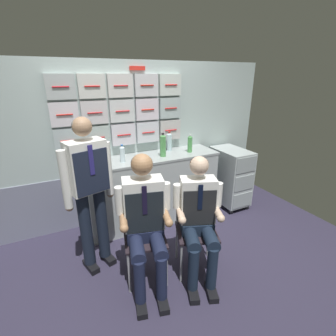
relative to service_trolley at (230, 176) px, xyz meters
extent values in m
cube|color=#2D293D|center=(-1.47, -0.97, -0.51)|extent=(4.80, 4.80, 0.04)
cube|color=#ACBFBD|center=(-1.47, 0.41, 0.59)|extent=(4.20, 0.06, 2.15)
cube|color=gray|center=(-1.47, 0.37, -0.12)|extent=(4.12, 0.01, 0.74)
cube|color=#A8B7BB|center=(-2.25, 0.35, 0.74)|extent=(0.32, 0.06, 0.28)
cylinder|color=red|center=(-2.25, 0.31, 0.74)|extent=(0.18, 0.01, 0.01)
cube|color=#A6B3B0|center=(-1.91, 0.35, 0.74)|extent=(0.32, 0.06, 0.28)
cylinder|color=red|center=(-1.91, 0.31, 0.74)|extent=(0.18, 0.01, 0.01)
cube|color=silver|center=(-1.57, 0.35, 0.74)|extent=(0.32, 0.06, 0.28)
cylinder|color=red|center=(-1.57, 0.31, 0.74)|extent=(0.18, 0.01, 0.01)
cube|color=silver|center=(-1.23, 0.35, 0.74)|extent=(0.32, 0.06, 0.28)
cylinder|color=red|center=(-1.23, 0.31, 0.74)|extent=(0.18, 0.01, 0.01)
cube|color=#BCB9B8|center=(-0.88, 0.35, 0.74)|extent=(0.32, 0.06, 0.28)
cylinder|color=red|center=(-0.88, 0.31, 0.74)|extent=(0.18, 0.01, 0.01)
cube|color=silver|center=(-2.25, 0.35, 1.05)|extent=(0.32, 0.06, 0.28)
cylinder|color=red|center=(-2.25, 0.31, 1.05)|extent=(0.18, 0.01, 0.01)
cube|color=silver|center=(-1.91, 0.35, 1.05)|extent=(0.32, 0.06, 0.28)
cylinder|color=red|center=(-1.91, 0.31, 1.05)|extent=(0.18, 0.01, 0.01)
cube|color=silver|center=(-1.57, 0.35, 1.05)|extent=(0.32, 0.06, 0.28)
cylinder|color=red|center=(-1.57, 0.31, 1.05)|extent=(0.18, 0.01, 0.01)
cube|color=silver|center=(-1.23, 0.35, 1.05)|extent=(0.32, 0.06, 0.28)
cylinder|color=red|center=(-1.23, 0.31, 1.05)|extent=(0.18, 0.01, 0.01)
cube|color=#A6B6B7|center=(-0.88, 0.35, 1.05)|extent=(0.32, 0.06, 0.28)
cylinder|color=red|center=(-0.88, 0.31, 1.05)|extent=(0.18, 0.01, 0.01)
cube|color=#ABB3B4|center=(-2.25, 0.35, 1.36)|extent=(0.32, 0.06, 0.28)
cylinder|color=red|center=(-2.25, 0.31, 1.36)|extent=(0.18, 0.01, 0.01)
cube|color=silver|center=(-1.91, 0.35, 1.36)|extent=(0.32, 0.06, 0.28)
cylinder|color=red|center=(-1.91, 0.31, 1.36)|extent=(0.18, 0.01, 0.01)
cube|color=silver|center=(-1.57, 0.35, 1.36)|extent=(0.32, 0.06, 0.28)
cylinder|color=red|center=(-1.57, 0.31, 1.36)|extent=(0.18, 0.01, 0.01)
cube|color=silver|center=(-1.23, 0.35, 1.36)|extent=(0.32, 0.06, 0.28)
cylinder|color=red|center=(-1.23, 0.31, 1.36)|extent=(0.18, 0.01, 0.01)
cube|color=silver|center=(-0.88, 0.35, 1.36)|extent=(0.32, 0.06, 0.28)
cylinder|color=red|center=(-0.88, 0.31, 1.36)|extent=(0.18, 0.01, 0.01)
cube|color=red|center=(-1.33, 0.36, 1.56)|extent=(0.20, 0.02, 0.05)
cube|color=#AAB2B3|center=(-1.26, 0.12, -0.03)|extent=(1.79, 0.52, 0.92)
cube|color=#9AA3A3|center=(-1.26, 0.12, 0.45)|extent=(1.83, 0.53, 0.03)
sphere|color=black|center=(-0.16, -0.27, -0.45)|extent=(0.07, 0.07, 0.07)
sphere|color=black|center=(0.15, -0.27, -0.45)|extent=(0.07, 0.07, 0.07)
sphere|color=black|center=(-0.16, 0.28, -0.45)|extent=(0.07, 0.07, 0.07)
sphere|color=black|center=(0.15, 0.28, -0.45)|extent=(0.07, 0.07, 0.07)
cube|color=#A9B4B5|center=(0.00, 0.00, 0.00)|extent=(0.40, 0.64, 0.84)
cube|color=#95A0A0|center=(0.00, -0.32, -0.28)|extent=(0.35, 0.01, 0.22)
cube|color=#95A0A0|center=(0.00, -0.32, 0.00)|extent=(0.35, 0.01, 0.22)
cube|color=#95A0A0|center=(0.00, -0.32, 0.28)|extent=(0.35, 0.01, 0.22)
cylinder|color=#28282D|center=(0.00, -0.30, 0.40)|extent=(0.32, 0.02, 0.02)
cylinder|color=#A8AAAF|center=(-1.98, -1.00, -0.27)|extent=(0.02, 0.02, 0.45)
cylinder|color=#A8AAAF|center=(-1.63, -1.08, -0.27)|extent=(0.02, 0.02, 0.45)
cylinder|color=#A8AAAF|center=(-1.89, -0.65, -0.27)|extent=(0.02, 0.02, 0.45)
cylinder|color=#A8AAAF|center=(-1.54, -0.73, -0.27)|extent=(0.02, 0.02, 0.45)
cube|color=black|center=(-1.76, -0.87, -0.03)|extent=(0.48, 0.48, 0.02)
cube|color=black|center=(-1.71, -0.68, 0.18)|extent=(0.36, 0.12, 0.40)
cylinder|color=#A8AAAF|center=(-1.89, -0.65, 0.18)|extent=(0.02, 0.02, 0.40)
cylinder|color=#A8AAAF|center=(-1.54, -0.73, 0.18)|extent=(0.02, 0.02, 0.40)
cube|color=black|center=(-1.95, -1.23, -0.46)|extent=(0.14, 0.24, 0.06)
cube|color=black|center=(-1.76, -1.27, -0.46)|extent=(0.14, 0.24, 0.06)
cylinder|color=#181E38|center=(-1.94, -1.19, -0.21)|extent=(0.10, 0.10, 0.44)
cylinder|color=#181E38|center=(-1.75, -1.23, -0.21)|extent=(0.10, 0.10, 0.44)
cylinder|color=#181E38|center=(-1.90, -1.02, 0.03)|extent=(0.22, 0.41, 0.13)
cylinder|color=#181E38|center=(-1.71, -1.06, 0.03)|extent=(0.22, 0.41, 0.13)
cube|color=#181E38|center=(-1.76, -0.87, 0.04)|extent=(0.39, 0.28, 0.12)
cube|color=white|center=(-1.76, -0.85, 0.35)|extent=(0.41, 0.29, 0.50)
cube|color=black|center=(-1.78, -0.95, 0.31)|extent=(0.34, 0.09, 0.40)
cube|color=black|center=(-1.78, -0.96, 0.44)|extent=(0.04, 0.02, 0.28)
cylinder|color=white|center=(-1.97, -0.80, 0.40)|extent=(0.08, 0.08, 0.27)
cylinder|color=#A77A54|center=(-1.97, -0.91, 0.25)|extent=(0.13, 0.26, 0.07)
sphere|color=#A77A54|center=(-2.00, -1.02, 0.25)|extent=(0.08, 0.08, 0.08)
cylinder|color=white|center=(-1.55, -0.90, 0.40)|extent=(0.08, 0.08, 0.27)
cylinder|color=#A77A54|center=(-1.59, -1.00, 0.25)|extent=(0.13, 0.26, 0.07)
sphere|color=#A77A54|center=(-1.62, -1.11, 0.25)|extent=(0.08, 0.08, 0.08)
sphere|color=#A77A54|center=(-1.76, -0.85, 0.74)|extent=(0.20, 0.20, 0.20)
ellipsoid|color=gray|center=(-1.75, -0.83, 0.75)|extent=(0.23, 0.22, 0.14)
cylinder|color=#A8AAAF|center=(-1.48, -1.10, -0.27)|extent=(0.02, 0.02, 0.45)
cylinder|color=#A8AAAF|center=(-1.14, -1.23, -0.27)|extent=(0.02, 0.02, 0.45)
cylinder|color=#A8AAAF|center=(-1.35, -0.76, -0.27)|extent=(0.02, 0.02, 0.45)
cylinder|color=#A8AAAF|center=(-1.01, -0.89, -0.27)|extent=(0.02, 0.02, 0.45)
cube|color=black|center=(-1.24, -1.00, -0.03)|extent=(0.52, 0.52, 0.02)
cube|color=black|center=(-1.18, -0.82, 0.18)|extent=(0.35, 0.16, 0.40)
cylinder|color=#A8AAAF|center=(-1.35, -0.76, 0.18)|extent=(0.02, 0.02, 0.40)
cylinder|color=#A8AAAF|center=(-1.01, -0.89, 0.18)|extent=(0.02, 0.02, 0.40)
cube|color=black|center=(-1.46, -1.30, -0.46)|extent=(0.16, 0.24, 0.06)
cube|color=black|center=(-1.29, -1.37, -0.46)|extent=(0.16, 0.24, 0.06)
cylinder|color=#162133|center=(-1.44, -1.27, -0.21)|extent=(0.10, 0.10, 0.44)
cylinder|color=#162133|center=(-1.28, -1.33, -0.21)|extent=(0.10, 0.10, 0.44)
cylinder|color=#162133|center=(-1.39, -1.12, 0.03)|extent=(0.25, 0.38, 0.13)
cylinder|color=#162133|center=(-1.22, -1.18, 0.03)|extent=(0.25, 0.38, 0.13)
cube|color=#162133|center=(-1.24, -1.00, 0.04)|extent=(0.37, 0.30, 0.12)
cube|color=white|center=(-1.24, -0.98, 0.33)|extent=(0.39, 0.30, 0.45)
cube|color=black|center=(-1.27, -1.07, 0.29)|extent=(0.30, 0.12, 0.36)
cube|color=black|center=(-1.28, -1.08, 0.41)|extent=(0.04, 0.02, 0.25)
cylinder|color=white|center=(-1.43, -0.91, 0.38)|extent=(0.08, 0.08, 0.25)
cylinder|color=beige|center=(-1.44, -1.01, 0.23)|extent=(0.14, 0.24, 0.07)
sphere|color=beige|center=(-1.48, -1.10, 0.23)|extent=(0.08, 0.08, 0.08)
cylinder|color=white|center=(-1.05, -1.05, 0.38)|extent=(0.08, 0.08, 0.25)
cylinder|color=beige|center=(-1.11, -1.14, 0.23)|extent=(0.14, 0.24, 0.07)
sphere|color=beige|center=(-1.14, -1.23, 0.23)|extent=(0.08, 0.08, 0.08)
sphere|color=beige|center=(-1.24, -0.98, 0.68)|extent=(0.18, 0.18, 0.18)
ellipsoid|color=brown|center=(-1.23, -0.97, 0.70)|extent=(0.22, 0.21, 0.13)
cube|color=black|center=(-2.26, -0.51, -0.46)|extent=(0.15, 0.26, 0.06)
cube|color=black|center=(-2.07, -0.46, -0.46)|extent=(0.15, 0.26, 0.06)
cylinder|color=#18202F|center=(-2.26, -0.48, -0.01)|extent=(0.12, 0.12, 0.83)
cylinder|color=#18202F|center=(-2.09, -0.43, -0.01)|extent=(0.12, 0.12, 0.83)
cube|color=white|center=(-2.17, -0.46, 0.66)|extent=(0.40, 0.30, 0.51)
cube|color=#1A2033|center=(-2.14, -0.56, 0.63)|extent=(0.32, 0.10, 0.43)
cube|color=navy|center=(-2.14, -0.57, 0.75)|extent=(0.04, 0.02, 0.29)
cylinder|color=white|center=(-2.38, -0.52, 0.58)|extent=(0.08, 0.08, 0.57)
sphere|color=#A78060|center=(-2.38, -0.52, 0.29)|extent=(0.08, 0.08, 0.08)
cylinder|color=white|center=(-1.96, -0.40, 0.58)|extent=(0.08, 0.08, 0.57)
sphere|color=#A78060|center=(-1.96, -0.40, 0.29)|extent=(0.08, 0.08, 0.08)
sphere|color=#A78060|center=(-2.17, -0.46, 1.04)|extent=(0.18, 0.18, 0.18)
ellipsoid|color=gray|center=(-2.18, -0.44, 1.06)|extent=(0.21, 0.20, 0.13)
cylinder|color=#509852|center=(-1.13, 0.06, 0.60)|extent=(0.08, 0.08, 0.27)
cone|color=#509852|center=(-1.13, 0.06, 0.75)|extent=(0.08, 0.08, 0.02)
cylinder|color=black|center=(-1.13, 0.06, 0.77)|extent=(0.04, 0.04, 0.02)
cylinder|color=silver|center=(-0.94, 0.25, 0.58)|extent=(0.07, 0.07, 0.23)
cone|color=silver|center=(-0.94, 0.25, 0.71)|extent=(0.07, 0.07, 0.02)
cylinder|color=red|center=(-0.94, 0.25, 0.73)|extent=(0.03, 0.03, 0.02)
cylinder|color=silver|center=(-1.68, 0.06, 0.56)|extent=(0.06, 0.06, 0.18)
cone|color=silver|center=(-1.68, 0.06, 0.66)|extent=(0.06, 0.06, 0.02)
cylinder|color=blue|center=(-1.68, 0.06, 0.68)|extent=(0.03, 0.03, 0.02)
cylinder|color=#4B994F|center=(-0.71, 0.07, 0.57)|extent=(0.07, 0.07, 0.21)
cone|color=#4B994F|center=(-0.71, 0.07, 0.69)|extent=(0.07, 0.07, 0.02)
cylinder|color=silver|center=(-0.71, 0.07, 0.71)|extent=(0.03, 0.03, 0.02)
cylinder|color=tan|center=(-2.02, 0.14, 0.50)|extent=(0.08, 0.08, 0.08)
cylinder|color=#382114|center=(-2.02, 0.14, 0.54)|extent=(0.06, 0.06, 0.01)
cylinder|color=navy|center=(-1.99, 0.02, 0.51)|extent=(0.07, 0.07, 0.08)
cylinder|color=#382114|center=(-1.99, 0.02, 0.54)|extent=(0.06, 0.06, 0.01)
camera|label=1|loc=(-2.45, -2.80, 1.47)|focal=26.53mm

